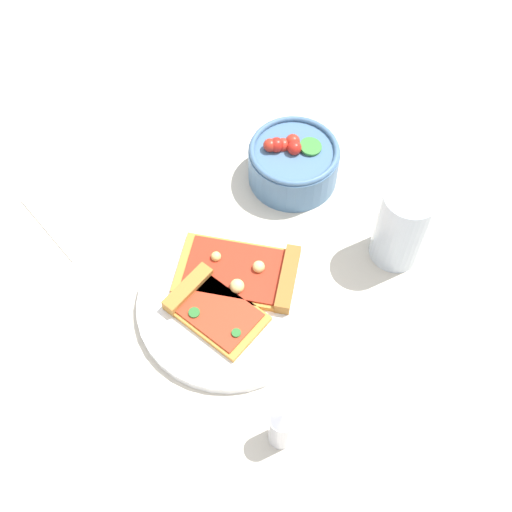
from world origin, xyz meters
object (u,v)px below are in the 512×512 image
pizza_slice_near (210,307)px  paper_napkin (90,202)px  plate (230,304)px  salad_bowl (293,162)px  soda_glass (402,227)px  pepper_shaker (282,427)px  pizza_slice_far (246,273)px

pizza_slice_near → paper_napkin: size_ratio=0.83×
plate → salad_bowl: size_ratio=1.84×
salad_bowl → paper_napkin: salad_bowl is taller
pizza_slice_near → salad_bowl: (0.25, 0.08, 0.01)m
soda_glass → pepper_shaker: bearing=-168.3°
pizza_slice_far → paper_napkin: size_ratio=1.23×
pizza_slice_near → plate: bearing=-21.1°
plate → pizza_slice_far: bearing=15.6°
soda_glass → plate: bearing=154.6°
pizza_slice_near → pepper_shaker: size_ratio=1.62×
pizza_slice_far → pepper_shaker: pepper_shaker is taller
salad_bowl → pepper_shaker: 0.40m
salad_bowl → soda_glass: size_ratio=1.04×
salad_bowl → paper_napkin: 0.30m
pepper_shaker → plate: bearing=63.6°
pizza_slice_near → paper_napkin: bearing=88.9°
plate → pepper_shaker: size_ratio=3.14×
plate → soda_glass: (0.22, -0.10, 0.05)m
salad_bowl → soda_glass: (0.00, -0.19, 0.03)m
soda_glass → pepper_shaker: soda_glass is taller
plate → pepper_shaker: 0.19m
pizza_slice_near → salad_bowl: 0.26m
pizza_slice_far → paper_napkin: bearing=103.9°
pizza_slice_near → salad_bowl: salad_bowl is taller
plate → pizza_slice_near: size_ratio=1.93×
plate → salad_bowl: (0.22, 0.09, 0.03)m
soda_glass → pepper_shaker: size_ratio=1.63×
pizza_slice_far → soda_glass: size_ratio=1.46×
pizza_slice_far → salad_bowl: 0.19m
pizza_slice_near → paper_napkin: 0.26m
plate → paper_napkin: (-0.02, 0.27, -0.01)m
pizza_slice_near → soda_glass: (0.25, -0.11, 0.04)m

